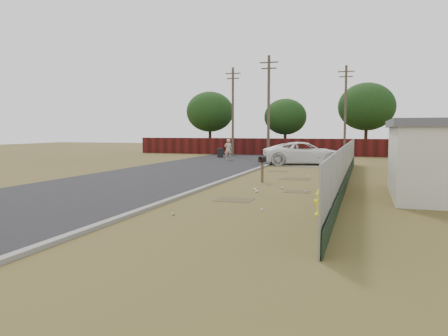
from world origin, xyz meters
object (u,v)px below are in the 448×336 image
(mailbox, at_px, (262,162))
(trash_bin, at_px, (220,153))
(fire_hydrant, at_px, (321,202))
(pedestrian, at_px, (228,149))
(pickup_truck, at_px, (304,153))

(mailbox, height_order, trash_bin, mailbox)
(fire_hydrant, relative_size, pedestrian, 0.49)
(fire_hydrant, height_order, trash_bin, fire_hydrant)
(mailbox, xyz_separation_m, pickup_truck, (0.52, 12.28, -0.19))
(pedestrian, bearing_deg, mailbox, 90.03)
(trash_bin, bearing_deg, pickup_truck, -35.33)
(fire_hydrant, xyz_separation_m, trash_bin, (-12.20, 26.64, 0.02))
(fire_hydrant, distance_m, trash_bin, 29.30)
(pedestrian, distance_m, trash_bin, 3.83)
(fire_hydrant, bearing_deg, pickup_truck, 98.95)
(pedestrian, xyz_separation_m, trash_bin, (-1.85, 3.32, -0.49))
(fire_hydrant, height_order, pickup_truck, pickup_truck)
(mailbox, relative_size, pickup_truck, 0.21)
(mailbox, distance_m, pickup_truck, 12.30)
(pickup_truck, xyz_separation_m, pedestrian, (-7.16, 3.06, 0.07))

